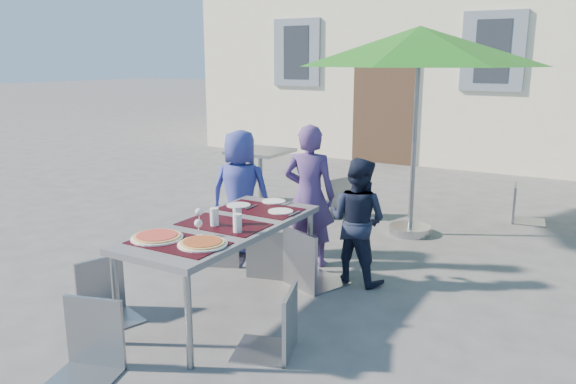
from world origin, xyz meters
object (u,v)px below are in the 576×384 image
Objects in this scene: child_1 at (309,196)px; chair_1 at (269,223)px; bg_chair_r_0 at (336,171)px; bg_chair_l_1 at (524,182)px; chair_5 at (83,296)px; chair_3 at (103,256)px; child_2 at (357,221)px; pizza_near_left at (157,237)px; cafe_table_0 at (260,166)px; child_0 at (240,193)px; chair_2 at (309,222)px; bg_chair_l_0 at (242,161)px; pizza_near_right at (202,243)px; dining_table at (224,231)px; chair_4 at (276,283)px; chair_0 at (222,219)px; patio_umbrella at (419,48)px.

chair_1 is at bearing 54.94° from child_1.
bg_chair_r_0 reaches higher than bg_chair_l_1.
child_1 is 2.61m from chair_5.
child_2 is at bearing 50.39° from chair_3.
chair_3 is 5.32m from bg_chair_l_1.
pizza_near_left is at bearing 90.28° from chair_5.
child_1 is at bearing -120.88° from bg_chair_l_1.
cafe_table_0 is (-1.40, 4.28, 0.03)m from chair_5.
child_0 is at bearing 101.48° from chair_5.
chair_2 and bg_chair_l_0 have the same top height.
bg_chair_l_1 is (1.55, 4.60, -0.24)m from pizza_near_right.
bg_chair_l_1 is (1.94, 4.66, -0.24)m from pizza_near_left.
child_1 reaches higher than bg_chair_l_1.
child_2 reaches higher than bg_chair_r_0.
chair_4 reaches higher than dining_table.
chair_5 is at bearing -67.79° from bg_chair_l_0.
chair_2 is at bearing -48.47° from cafe_table_0.
chair_2 is 1.08× the size of chair_5.
child_0 is 1.46× the size of chair_4.
chair_1 is 1.00× the size of chair_3.
bg_chair_l_1 is at bearing 53.32° from chair_0.
chair_0 is at bearing 176.74° from chair_2.
dining_table is 0.85m from chair_4.
cafe_table_0 is at bearing 113.37° from chair_0.
bg_chair_l_0 is (-1.79, 4.39, 0.05)m from chair_5.
pizza_near_right is 1.98m from child_0.
chair_2 reaches higher than bg_chair_r_0.
bg_chair_l_0 is at bearing 108.35° from chair_3.
patio_umbrella is 2.74× the size of bg_chair_r_0.
dining_table is 0.59m from pizza_near_left.
chair_5 is at bearing -109.86° from bg_chair_l_1.
bg_chair_r_0 is at bearing 6.57° from cafe_table_0.
child_1 is (0.28, 1.88, -0.05)m from pizza_near_left.
chair_2 is 1.26× the size of cafe_table_0.
chair_2 is at bearing 82.56° from pizza_near_right.
chair_2 is at bearing -98.48° from patio_umbrella.
pizza_near_right is 0.35× the size of bg_chair_l_0.
child_2 is 1.44× the size of cafe_table_0.
chair_5 reaches higher than chair_4.
bg_chair_r_0 reaches higher than chair_0.
pizza_near_left is 1.93m from child_2.
chair_3 is at bearing -175.81° from pizza_near_left.
chair_4 reaches higher than pizza_near_right.
chair_5 is at bearing -89.72° from pizza_near_left.
chair_0 reaches higher than dining_table.
pizza_near_right is 1.84m from child_1.
child_1 is 1.91m from bg_chair_r_0.
pizza_near_left is 0.39m from pizza_near_right.
bg_chair_r_0 is at bearing 99.39° from chair_1.
child_0 reaches higher than cafe_table_0.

